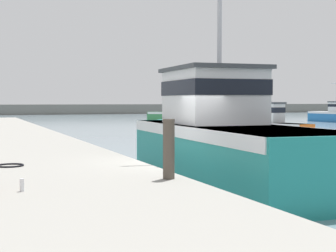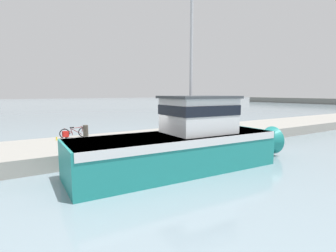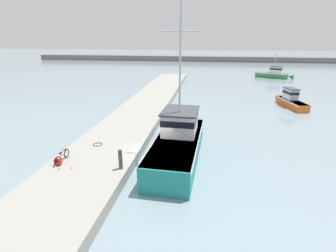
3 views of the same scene
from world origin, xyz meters
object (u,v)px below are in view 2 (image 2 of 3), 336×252
object	(u,v)px
mooring_post	(86,138)
water_bottle_by_bike	(64,140)
fishing_boat_main	(187,142)
bicycle_touring	(71,133)
water_bottle_on_curb	(57,139)

from	to	relation	value
mooring_post	water_bottle_by_bike	distance (m)	3.04
fishing_boat_main	bicycle_touring	xyz separation A→B (m)	(-7.17, -3.56, -0.22)
water_bottle_on_curb	bicycle_touring	bearing A→B (deg)	113.24
water_bottle_by_bike	mooring_post	bearing A→B (deg)	8.54
mooring_post	water_bottle_on_curb	distance (m)	3.76
fishing_boat_main	mooring_post	distance (m)	4.89
mooring_post	water_bottle_on_curb	bearing A→B (deg)	-168.76
water_bottle_by_bike	water_bottle_on_curb	size ratio (longest dim) A/B	1.13
bicycle_touring	water_bottle_on_curb	distance (m)	1.01
mooring_post	water_bottle_on_curb	xyz separation A→B (m)	(-3.65, -0.73, -0.52)
mooring_post	water_bottle_on_curb	size ratio (longest dim) A/B	6.09
fishing_boat_main	mooring_post	bearing A→B (deg)	-127.25
bicycle_touring	water_bottle_by_bike	bearing A→B (deg)	-31.10
fishing_boat_main	water_bottle_on_curb	distance (m)	8.14
bicycle_touring	mooring_post	world-z (taller)	mooring_post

